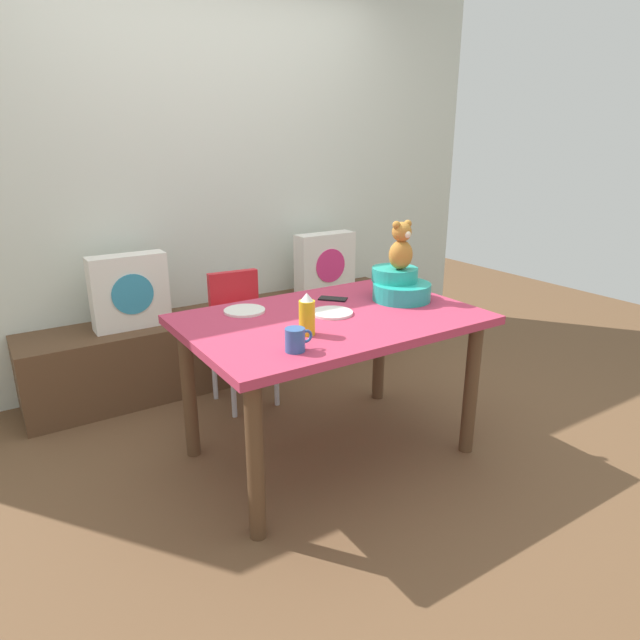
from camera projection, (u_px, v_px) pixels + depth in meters
name	position (u px, v px, depth m)	size (l,w,h in m)	color
ground_plane	(330.00, 452.00, 2.84)	(8.00, 8.00, 0.00)	brown
back_wall	(206.00, 177.00, 3.61)	(4.40, 0.10, 2.60)	silver
window_bench	(232.00, 341.00, 3.73)	(2.60, 0.44, 0.46)	brown
pillow_floral_left	(129.00, 292.00, 3.24)	(0.44, 0.15, 0.44)	white
pillow_floral_right	(325.00, 264.00, 3.95)	(0.44, 0.15, 0.44)	white
book_stack	(239.00, 302.00, 3.68)	(0.20, 0.14, 0.07)	#8085B6
dining_table	(331.00, 335.00, 2.64)	(1.38, 0.91, 0.74)	#B73351
highchair	(242.00, 320.00, 3.23)	(0.35, 0.47, 0.79)	red
infant_seat_teal	(399.00, 286.00, 2.85)	(0.30, 0.33, 0.16)	teal
teddy_bear	(401.00, 246.00, 2.79)	(0.13, 0.12, 0.25)	#B2752E
ketchup_bottle	(307.00, 315.00, 2.33)	(0.07, 0.07, 0.18)	gold
coffee_mug	(296.00, 340.00, 2.16)	(0.12, 0.08, 0.09)	#335999
dinner_plate_near	(332.00, 313.00, 2.63)	(0.20, 0.20, 0.01)	white
dinner_plate_far	(245.00, 311.00, 2.66)	(0.20, 0.20, 0.01)	white
cell_phone	(333.00, 299.00, 2.86)	(0.07, 0.14, 0.01)	black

